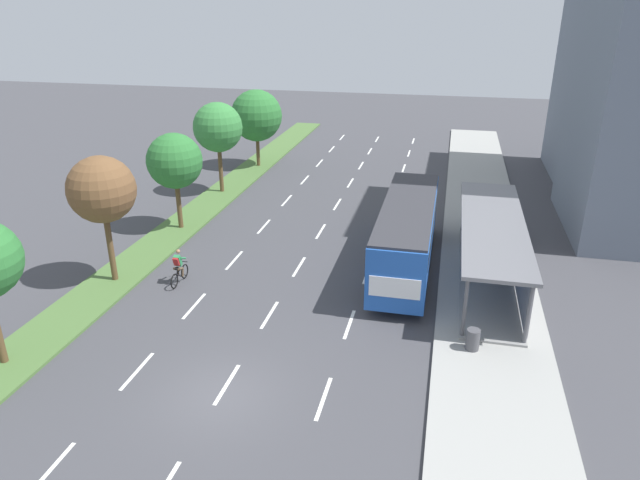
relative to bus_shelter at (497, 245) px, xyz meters
name	(u,v)px	position (x,y,z in m)	size (l,w,h in m)	color
ground_plane	(220,395)	(-9.53, -11.18, -1.87)	(140.00, 140.00, 0.00)	#424247
median_strip	(217,197)	(-17.83, 8.82, -1.81)	(2.60, 52.00, 0.12)	#4C7038
sidewalk_right	(481,217)	(-0.28, 8.82, -1.79)	(4.50, 52.00, 0.15)	#9E9E99
lane_divider_left	(276,213)	(-13.03, 6.84, -1.86)	(0.14, 47.04, 0.01)	white
lane_divider_center	(330,217)	(-9.53, 6.84, -1.86)	(0.14, 47.04, 0.01)	white
lane_divider_right	(385,221)	(-6.03, 6.84, -1.86)	(0.14, 47.04, 0.01)	white
bus_shelter	(497,245)	(0.00, 0.00, 0.00)	(2.90, 12.46, 2.86)	gray
bus	(407,229)	(-4.28, 0.58, 0.20)	(2.54, 11.29, 3.37)	#2356B2
cyclist	(179,268)	(-14.63, -3.65, -1.08)	(0.46, 1.82, 1.71)	black
median_tree_second	(102,190)	(-17.76, -4.17, 2.74)	(3.07, 3.07, 6.05)	brown
median_tree_third	(175,161)	(-17.69, 2.90, 2.25)	(3.16, 3.16, 5.60)	brown
median_tree_fourth	(218,128)	(-17.94, 9.96, 2.74)	(3.34, 3.34, 6.18)	brown
median_tree_fifth	(256,116)	(-17.62, 17.03, 2.28)	(4.03, 4.03, 6.05)	brown
trash_bin	(473,339)	(-1.08, -6.56, -1.29)	(0.52, 0.52, 0.85)	#4C4C51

